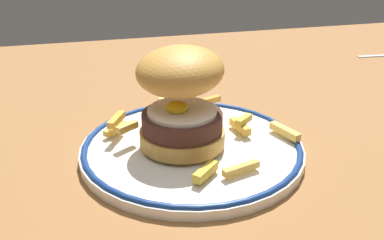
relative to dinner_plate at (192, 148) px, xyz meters
The scene contains 4 objects.
ground_plane 3.55cm from the dinner_plate, 66.37° to the left, with size 145.17×108.46×4.00cm, color olive.
dinner_plate is the anchor object (origin of this frame).
burger 6.81cm from the dinner_plate, 128.17° to the left, with size 14.80×14.73×11.59cm.
fries_pile 3.29cm from the dinner_plate, 80.25° to the left, with size 23.21×22.46×2.48cm.
Camera 1 is at (-12.82, -49.87, 27.42)cm, focal length 43.28 mm.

